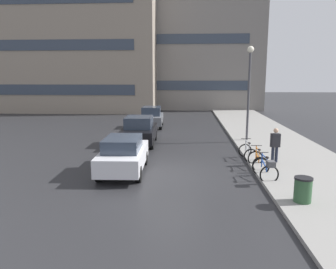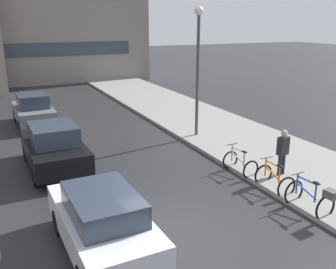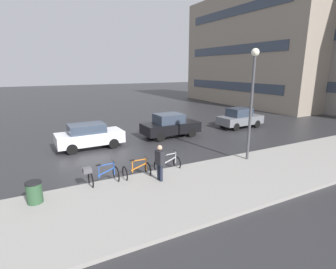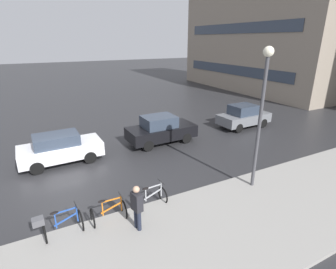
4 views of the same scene
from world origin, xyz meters
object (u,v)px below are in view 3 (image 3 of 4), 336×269
at_px(bicycle_second, 137,171).
at_px(car_black, 170,126).
at_px(pedestrian, 160,162).
at_px(bicycle_nearest, 100,175).
at_px(car_grey, 240,118).
at_px(streetlamp, 252,90).
at_px(bicycle_third, 168,164).
at_px(car_white, 89,136).
at_px(trash_bin, 34,194).

relative_size(bicycle_second, car_black, 0.28).
relative_size(bicycle_second, pedestrian, 0.67).
height_order(bicycle_nearest, car_grey, car_grey).
distance_m(bicycle_nearest, streetlamp, 8.45).
height_order(bicycle_second, bicycle_third, same).
bearing_deg(streetlamp, car_black, -169.93).
bearing_deg(pedestrian, car_black, 148.69).
bearing_deg(streetlamp, car_white, -132.51).
distance_m(bicycle_nearest, car_black, 8.91).
bearing_deg(car_white, bicycle_nearest, -7.23).
distance_m(car_black, streetlamp, 7.34).
bearing_deg(bicycle_nearest, car_black, 132.40).
distance_m(car_white, car_grey, 12.51).
relative_size(car_white, trash_bin, 4.31).
bearing_deg(car_grey, bicycle_third, -59.47).
bearing_deg(bicycle_nearest, bicycle_third, 92.22).
height_order(car_black, pedestrian, pedestrian).
bearing_deg(car_grey, bicycle_second, -62.59).
xyz_separation_m(bicycle_nearest, pedestrian, (0.93, 2.36, 0.48)).
xyz_separation_m(car_black, car_grey, (-0.00, 6.68, -0.03)).
relative_size(bicycle_second, car_grey, 0.30).
bearing_deg(car_grey, car_black, -89.97).
bearing_deg(bicycle_nearest, streetlamp, 85.57).
distance_m(car_grey, streetlamp, 9.11).
distance_m(bicycle_second, car_grey, 13.09).
bearing_deg(bicycle_third, pedestrian, -41.19).
distance_m(car_white, trash_bin, 7.18).
bearing_deg(car_white, streetlamp, 47.49).
relative_size(pedestrian, streetlamp, 0.30).
xyz_separation_m(pedestrian, trash_bin, (-0.36, -4.87, -0.51)).
relative_size(car_black, streetlamp, 0.72).
distance_m(bicycle_second, bicycle_third, 1.65).
bearing_deg(bicycle_second, pedestrian, 38.59).
bearing_deg(bicycle_third, bicycle_nearest, -87.78).
height_order(car_grey, trash_bin, car_grey).
bearing_deg(bicycle_third, streetlamp, 80.75).
bearing_deg(streetlamp, bicycle_third, -99.25).
relative_size(bicycle_third, streetlamp, 0.21).
relative_size(bicycle_third, trash_bin, 1.29).
distance_m(streetlamp, trash_bin, 10.79).
bearing_deg(bicycle_third, car_white, -155.94).
xyz_separation_m(bicycle_third, pedestrian, (1.05, -0.92, 0.60)).
bearing_deg(streetlamp, pedestrian, -86.53).
height_order(bicycle_third, car_white, car_white).
relative_size(bicycle_nearest, car_grey, 0.37).
distance_m(bicycle_nearest, pedestrian, 2.58).
relative_size(car_white, car_grey, 1.04).
xyz_separation_m(bicycle_third, car_black, (-5.88, 3.29, 0.45)).
bearing_deg(bicycle_third, trash_bin, -83.18).
height_order(car_black, car_grey, car_black).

